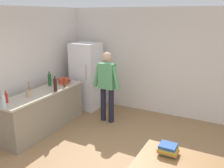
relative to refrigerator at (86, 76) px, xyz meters
The scene contains 12 objects.
wall_back 2.04m from the refrigerator, 17.53° to the left, with size 6.40×0.12×2.70m, color silver.
kitchen_counter 1.66m from the refrigerator, 93.58° to the right, with size 0.64×2.20×0.90m.
refrigerator is the anchor object (origin of this frame).
person 1.10m from the refrigerator, 30.23° to the right, with size 0.70×0.22×1.70m.
cooking_pot 0.85m from the refrigerator, 96.30° to the right, with size 0.40×0.28×0.12m.
utensil_jar 1.99m from the refrigerator, 92.23° to the right, with size 0.11×0.11×0.32m.
bottle_water_clear 2.63m from the refrigerator, 90.73° to the right, with size 0.07×0.07×0.30m.
bottle_sauce_red 2.44m from the refrigerator, 94.84° to the right, with size 0.06×0.06×0.24m.
bottle_beer_brown 1.10m from the refrigerator, 83.80° to the right, with size 0.06×0.06×0.26m.
bottle_wine_green 1.21m from the refrigerator, 101.78° to the right, with size 0.08×0.08×0.34m.
bottle_wine_dark 1.45m from the refrigerator, 84.21° to the right, with size 0.08×0.08×0.34m.
book_stack 3.87m from the refrigerator, 40.39° to the right, with size 0.26×0.21×0.14m.
Camera 1 is at (1.71, -2.96, 2.54)m, focal length 38.95 mm.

